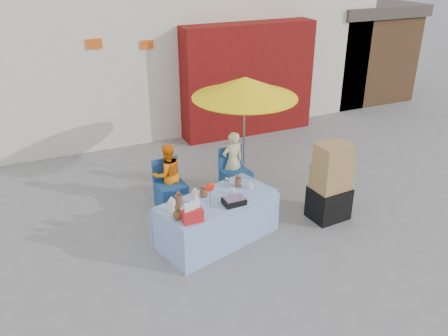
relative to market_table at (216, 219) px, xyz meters
name	(u,v)px	position (x,y,z in m)	size (l,w,h in m)	color
ground	(242,240)	(0.34, -0.20, -0.37)	(80.00, 80.00, 0.00)	slate
market_table	(216,219)	(0.00, 0.00, 0.00)	(2.03, 1.36, 1.13)	#91ABE8
chair_left	(171,193)	(-0.32, 1.27, -0.11)	(0.52, 0.51, 0.85)	navy
chair_right	(235,180)	(0.93, 1.27, -0.11)	(0.52, 0.51, 0.85)	navy
vendor_orange	(168,174)	(-0.32, 1.41, 0.20)	(0.55, 0.43, 1.13)	orange
vendor_beige	(233,161)	(0.93, 1.41, 0.21)	(0.42, 0.28, 1.15)	beige
umbrella	(245,88)	(1.23, 1.56, 1.52)	(1.90, 1.90, 2.09)	gray
box_stack	(330,185)	(1.97, -0.17, 0.26)	(0.65, 0.55, 1.35)	black
tarp_bundle	(195,245)	(-0.45, -0.24, -0.21)	(0.71, 0.57, 0.32)	gold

